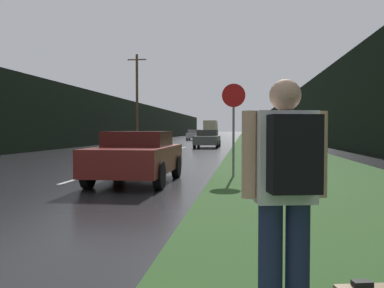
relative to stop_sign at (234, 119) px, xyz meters
name	(u,v)px	position (x,y,z in m)	size (l,w,h in m)	color
grass_verge	(265,145)	(2.34, 26.97, -1.79)	(6.00, 240.00, 0.02)	#2D5123
lane_stripe_c	(81,178)	(-4.59, -0.92, -1.80)	(0.12, 3.00, 0.01)	silver
lane_stripe_d	(140,160)	(-4.59, 6.08, -1.80)	(0.12, 3.00, 0.01)	silver
lane_stripe_e	(167,152)	(-4.59, 13.08, -1.80)	(0.12, 3.00, 0.01)	silver
lane_stripe_f	(183,148)	(-4.59, 20.08, -1.80)	(0.12, 3.00, 0.01)	silver
treeline_far_side	(125,121)	(-14.52, 36.97, 0.73)	(2.00, 140.00, 5.06)	black
treeline_near_side	(312,114)	(8.34, 36.97, 1.58)	(2.00, 140.00, 6.76)	black
utility_pole_far	(137,98)	(-9.82, 25.26, 2.65)	(1.80, 0.24, 8.64)	#4C3823
stop_sign	(234,119)	(0.00, 0.00, 0.00)	(0.73, 0.07, 2.89)	slate
hitchhiker_with_backpack	(286,187)	(0.62, -9.67, -0.75)	(0.62, 0.49, 1.83)	#1E2847
car_passing_near	(137,156)	(-2.62, -1.71, -1.06)	(2.01, 4.08, 1.42)	maroon
car_passing_far	(207,139)	(-2.62, 20.29, -1.07)	(1.97, 4.64, 1.45)	#4C514C
car_oncoming	(195,135)	(-6.55, 43.96, -1.05)	(2.01, 4.03, 1.48)	#BCBCBC
delivery_truck	(211,128)	(-6.55, 72.20, -0.03)	(2.65, 7.84, 3.35)	#6E684F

